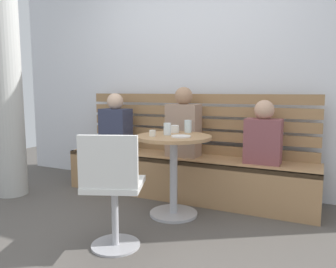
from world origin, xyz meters
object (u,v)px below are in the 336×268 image
person_child_middle (263,136)px  cup_espresso_small (152,133)px  person_adult (183,126)px  person_child_left (116,125)px  booth_bench (185,176)px  white_chair (112,188)px  cup_ceramic_white (175,129)px  cup_glass_tall (188,126)px  plate_small (181,136)px  cafe_table (174,160)px  cup_water_clear (167,129)px

person_child_middle → cup_espresso_small: 1.09m
person_adult → person_child_left: person_adult is taller
person_child_left → person_child_middle: (1.68, 0.03, -0.03)m
booth_bench → white_chair: size_ratio=3.18×
person_adult → cup_ceramic_white: size_ratio=9.23×
cup_espresso_small → cup_glass_tall: size_ratio=0.47×
white_chair → plate_small: bearing=74.8°
cafe_table → white_chair: (-0.10, -0.81, -0.05)m
cafe_table → cup_glass_tall: bearing=82.3°
booth_bench → person_child_middle: size_ratio=4.41×
cup_ceramic_white → white_chair: bearing=-91.5°
white_chair → person_child_left: (-0.89, 1.35, 0.27)m
person_child_left → cup_glass_tall: size_ratio=5.59×
person_adult → cup_espresso_small: (-0.01, -0.69, -0.00)m
person_adult → cup_glass_tall: person_adult is taller
cup_ceramic_white → cup_water_clear: bearing=-86.6°
white_chair → person_child_middle: bearing=60.0°
cup_water_clear → plate_small: cup_water_clear is taller
cafe_table → cup_water_clear: size_ratio=6.73×
cup_ceramic_white → plate_small: 0.32m
person_adult → booth_bench: bearing=-36.6°
person_adult → cup_water_clear: size_ratio=6.71×
cup_water_clear → cup_espresso_small: 0.16m
cup_water_clear → cup_ceramic_white: (-0.01, 0.19, -0.02)m
booth_bench → cup_water_clear: cup_water_clear is taller
white_chair → cup_glass_tall: cup_glass_tall is taller
person_adult → cup_espresso_small: 0.69m
cup_glass_tall → plate_small: 0.33m
person_child_middle → cup_water_clear: size_ratio=5.56×
booth_bench → cafe_table: cafe_table is taller
booth_bench → plate_small: size_ratio=15.88×
white_chair → cup_ceramic_white: (0.03, 1.01, 0.31)m
white_chair → cup_glass_tall: size_ratio=7.08×
person_adult → person_child_middle: bearing=0.6°
white_chair → cup_glass_tall: (0.14, 1.07, 0.34)m
booth_bench → person_adult: (-0.02, 0.02, 0.55)m
person_child_middle → cup_espresso_small: person_child_middle is taller
cafe_table → person_child_middle: size_ratio=1.21×
booth_bench → plate_small: 0.83m
cafe_table → cup_espresso_small: size_ratio=13.21×
booth_bench → person_child_left: person_child_left is taller
person_adult → cup_espresso_small: bearing=-90.5°
booth_bench → cafe_table: bearing=-78.0°
white_chair → person_child_middle: (0.80, 1.38, 0.24)m
person_child_middle → cup_espresso_small: size_ratio=10.93×
booth_bench → person_child_left: 1.02m
cup_water_clear → cup_glass_tall: bearing=67.8°
person_child_left → cup_ceramic_white: bearing=-20.3°
white_chair → person_adult: (-0.04, 1.37, 0.31)m
cup_water_clear → cup_ceramic_white: 0.19m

